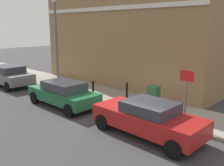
{
  "coord_description": "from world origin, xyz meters",
  "views": [
    {
      "loc": [
        -8.5,
        -7.05,
        4.18
      ],
      "look_at": [
        0.93,
        1.98,
        1.2
      ],
      "focal_mm": 40.52,
      "sensor_mm": 36.0,
      "label": 1
    }
  ],
  "objects_px": {
    "car_green": "(63,93)",
    "street_sign": "(186,89)",
    "lamppost": "(56,39)",
    "bollard_near_cabinet": "(127,91)",
    "car_red": "(148,118)",
    "bollard_far_kerb": "(93,89)",
    "car_grey": "(8,75)",
    "utility_cabinet": "(153,98)"
  },
  "relations": [
    {
      "from": "car_grey",
      "to": "street_sign",
      "type": "height_order",
      "value": "street_sign"
    },
    {
      "from": "bollard_near_cabinet",
      "to": "street_sign",
      "type": "relative_size",
      "value": 0.45
    },
    {
      "from": "car_green",
      "to": "bollard_near_cabinet",
      "type": "relative_size",
      "value": 4.09
    },
    {
      "from": "car_green",
      "to": "bollard_near_cabinet",
      "type": "distance_m",
      "value": 3.4
    },
    {
      "from": "bollard_near_cabinet",
      "to": "bollard_far_kerb",
      "type": "relative_size",
      "value": 1.0
    },
    {
      "from": "car_grey",
      "to": "bollard_far_kerb",
      "type": "relative_size",
      "value": 4.19
    },
    {
      "from": "car_green",
      "to": "bollard_far_kerb",
      "type": "height_order",
      "value": "car_green"
    },
    {
      "from": "bollard_far_kerb",
      "to": "street_sign",
      "type": "bearing_deg",
      "value": -88.88
    },
    {
      "from": "utility_cabinet",
      "to": "bollard_far_kerb",
      "type": "relative_size",
      "value": 1.11
    },
    {
      "from": "car_grey",
      "to": "car_green",
      "type": "bearing_deg",
      "value": 177.63
    },
    {
      "from": "car_red",
      "to": "utility_cabinet",
      "type": "bearing_deg",
      "value": -58.62
    },
    {
      "from": "car_red",
      "to": "lamppost",
      "type": "distance_m",
      "value": 10.0
    },
    {
      "from": "bollard_near_cabinet",
      "to": "car_grey",
      "type": "bearing_deg",
      "value": 106.34
    },
    {
      "from": "street_sign",
      "to": "car_red",
      "type": "bearing_deg",
      "value": 160.3
    },
    {
      "from": "car_grey",
      "to": "lamppost",
      "type": "height_order",
      "value": "lamppost"
    },
    {
      "from": "car_red",
      "to": "bollard_far_kerb",
      "type": "height_order",
      "value": "car_red"
    },
    {
      "from": "bollard_far_kerb",
      "to": "street_sign",
      "type": "relative_size",
      "value": 0.45
    },
    {
      "from": "car_green",
      "to": "car_grey",
      "type": "distance_m",
      "value": 6.7
    },
    {
      "from": "car_red",
      "to": "lamppost",
      "type": "xyz_separation_m",
      "value": [
        2.35,
        9.37,
        2.58
      ]
    },
    {
      "from": "bollard_far_kerb",
      "to": "lamppost",
      "type": "height_order",
      "value": "lamppost"
    },
    {
      "from": "bollard_near_cabinet",
      "to": "street_sign",
      "type": "xyz_separation_m",
      "value": [
        -0.86,
        -3.9,
        0.96
      ]
    },
    {
      "from": "street_sign",
      "to": "lamppost",
      "type": "height_order",
      "value": "lamppost"
    },
    {
      "from": "street_sign",
      "to": "lamppost",
      "type": "bearing_deg",
      "value": 86.51
    },
    {
      "from": "bollard_near_cabinet",
      "to": "lamppost",
      "type": "xyz_separation_m",
      "value": [
        -0.25,
        6.09,
        2.6
      ]
    },
    {
      "from": "street_sign",
      "to": "car_grey",
      "type": "bearing_deg",
      "value": 97.68
    },
    {
      "from": "car_grey",
      "to": "car_red",
      "type": "bearing_deg",
      "value": 178.43
    },
    {
      "from": "street_sign",
      "to": "bollard_near_cabinet",
      "type": "bearing_deg",
      "value": 77.53
    },
    {
      "from": "car_red",
      "to": "car_green",
      "type": "xyz_separation_m",
      "value": [
        -0.08,
        5.36,
        -0.01
      ]
    },
    {
      "from": "car_red",
      "to": "bollard_far_kerb",
      "type": "distance_m",
      "value": 5.19
    },
    {
      "from": "street_sign",
      "to": "lamppost",
      "type": "relative_size",
      "value": 0.4
    },
    {
      "from": "car_red",
      "to": "car_grey",
      "type": "height_order",
      "value": "car_grey"
    },
    {
      "from": "lamppost",
      "to": "car_red",
      "type": "bearing_deg",
      "value": -104.08
    },
    {
      "from": "car_green",
      "to": "utility_cabinet",
      "type": "xyz_separation_m",
      "value": [
        2.58,
        -3.88,
        -0.04
      ]
    },
    {
      "from": "bollard_far_kerb",
      "to": "utility_cabinet",
      "type": "bearing_deg",
      "value": -75.82
    },
    {
      "from": "utility_cabinet",
      "to": "street_sign",
      "type": "distance_m",
      "value": 2.44
    },
    {
      "from": "utility_cabinet",
      "to": "bollard_far_kerb",
      "type": "xyz_separation_m",
      "value": [
        -0.87,
        3.45,
        0.02
      ]
    },
    {
      "from": "car_grey",
      "to": "bollard_near_cabinet",
      "type": "height_order",
      "value": "car_grey"
    },
    {
      "from": "lamppost",
      "to": "bollard_near_cabinet",
      "type": "bearing_deg",
      "value": -87.61
    },
    {
      "from": "car_red",
      "to": "lamppost",
      "type": "bearing_deg",
      "value": -13.25
    },
    {
      "from": "car_red",
      "to": "car_grey",
      "type": "bearing_deg",
      "value": 0.68
    },
    {
      "from": "car_green",
      "to": "street_sign",
      "type": "height_order",
      "value": "street_sign"
    },
    {
      "from": "car_red",
      "to": "car_grey",
      "type": "distance_m",
      "value": 12.06
    }
  ]
}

